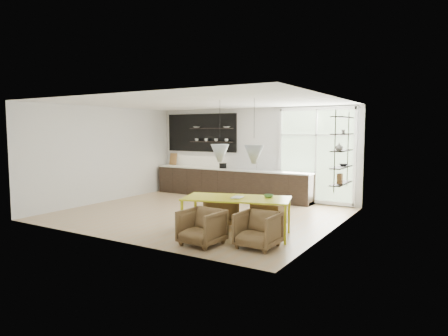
{
  "coord_description": "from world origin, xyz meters",
  "views": [
    {
      "loc": [
        5.9,
        -8.51,
        2.19
      ],
      "look_at": [
        0.4,
        0.6,
        1.18
      ],
      "focal_mm": 32.0,
      "sensor_mm": 36.0,
      "label": 1
    }
  ],
  "objects_px": {
    "dining_table": "(237,200)",
    "armchair_back_left": "(221,210)",
    "armchair_back_right": "(269,215)",
    "wire_stool": "(182,218)",
    "armchair_front_right": "(258,230)",
    "armchair_front_left": "(202,227)"
  },
  "relations": [
    {
      "from": "armchair_back_right",
      "to": "armchair_front_left",
      "type": "height_order",
      "value": "armchair_front_left"
    },
    {
      "from": "armchair_back_left",
      "to": "armchair_front_right",
      "type": "xyz_separation_m",
      "value": [
        1.51,
        -1.12,
        -0.02
      ]
    },
    {
      "from": "dining_table",
      "to": "wire_stool",
      "type": "height_order",
      "value": "dining_table"
    },
    {
      "from": "armchair_back_left",
      "to": "armchair_back_right",
      "type": "bearing_deg",
      "value": 158.66
    },
    {
      "from": "dining_table",
      "to": "armchair_back_left",
      "type": "height_order",
      "value": "dining_table"
    },
    {
      "from": "armchair_back_left",
      "to": "armchair_back_right",
      "type": "relative_size",
      "value": 1.16
    },
    {
      "from": "armchair_front_left",
      "to": "wire_stool",
      "type": "distance_m",
      "value": 1.28
    },
    {
      "from": "armchair_front_right",
      "to": "wire_stool",
      "type": "relative_size",
      "value": 1.9
    },
    {
      "from": "dining_table",
      "to": "wire_stool",
      "type": "bearing_deg",
      "value": 171.56
    },
    {
      "from": "armchair_back_right",
      "to": "armchair_front_right",
      "type": "height_order",
      "value": "armchair_front_right"
    },
    {
      "from": "armchair_back_left",
      "to": "wire_stool",
      "type": "relative_size",
      "value": 2.0
    },
    {
      "from": "dining_table",
      "to": "armchair_back_left",
      "type": "bearing_deg",
      "value": 125.62
    },
    {
      "from": "armchair_back_right",
      "to": "wire_stool",
      "type": "bearing_deg",
      "value": 28.46
    },
    {
      "from": "armchair_front_right",
      "to": "armchair_back_left",
      "type": "bearing_deg",
      "value": 144.71
    },
    {
      "from": "armchair_back_left",
      "to": "armchair_front_right",
      "type": "height_order",
      "value": "armchair_back_left"
    },
    {
      "from": "armchair_front_left",
      "to": "wire_stool",
      "type": "height_order",
      "value": "armchair_front_left"
    },
    {
      "from": "armchair_front_left",
      "to": "dining_table",
      "type": "bearing_deg",
      "value": 79.82
    },
    {
      "from": "wire_stool",
      "to": "armchair_front_left",
      "type": "bearing_deg",
      "value": -35.47
    },
    {
      "from": "armchair_back_right",
      "to": "armchair_front_right",
      "type": "distance_m",
      "value": 1.49
    },
    {
      "from": "armchair_back_left",
      "to": "armchair_back_right",
      "type": "distance_m",
      "value": 1.12
    },
    {
      "from": "dining_table",
      "to": "armchair_back_right",
      "type": "distance_m",
      "value": 1.03
    },
    {
      "from": "armchair_back_left",
      "to": "armchair_front_left",
      "type": "relative_size",
      "value": 1.04
    }
  ]
}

